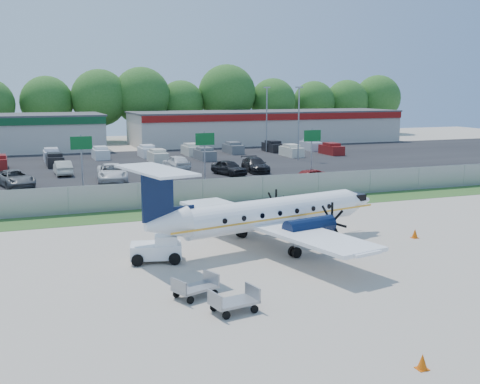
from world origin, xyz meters
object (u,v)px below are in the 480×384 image
object	(u,v)px
baggage_cart_far	(195,287)
baggage_cart_near	(234,301)
aircraft	(268,214)
pushback_tug	(158,248)

from	to	relation	value
baggage_cart_far	baggage_cart_near	bearing A→B (deg)	-66.92
aircraft	baggage_cart_near	world-z (taller)	aircraft
pushback_tug	baggage_cart_far	world-z (taller)	pushback_tug
baggage_cart_far	pushback_tug	bearing A→B (deg)	91.95
pushback_tug	baggage_cart_near	size ratio (longest dim) A/B	1.43
pushback_tug	aircraft	bearing A→B (deg)	5.73
aircraft	pushback_tug	world-z (taller)	aircraft
aircraft	baggage_cart_far	bearing A→B (deg)	-133.36
aircraft	pushback_tug	xyz separation A→B (m)	(-6.47, -0.65, -1.24)
aircraft	baggage_cart_far	size ratio (longest dim) A/B	7.73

